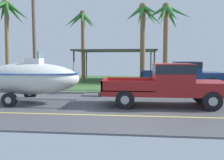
% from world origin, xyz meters
% --- Properties ---
extents(ground, '(36.00, 22.00, 0.11)m').
position_xyz_m(ground, '(0.00, 8.38, -0.01)').
color(ground, '#4C4C51').
extents(pickup_truck_towing, '(5.63, 2.10, 1.90)m').
position_xyz_m(pickup_truck_towing, '(1.52, 0.33, 1.05)').
color(pickup_truck_towing, maroon).
rests_on(pickup_truck_towing, ground).
extents(boat_on_trailer, '(6.06, 2.33, 2.46)m').
position_xyz_m(boat_on_trailer, '(-5.09, 0.33, 1.19)').
color(boat_on_trailer, gray).
rests_on(boat_on_trailer, ground).
extents(parked_pickup_background, '(6.02, 2.12, 1.89)m').
position_xyz_m(parked_pickup_background, '(3.56, 7.49, 1.05)').
color(parked_pickup_background, navy).
rests_on(parked_pickup_background, ground).
extents(carport_awning, '(7.35, 5.67, 2.91)m').
position_xyz_m(carport_awning, '(-2.00, 12.30, 2.79)').
color(carport_awning, '#4C4238').
rests_on(carport_awning, ground).
extents(palm_tree_near_right, '(3.40, 3.85, 6.73)m').
position_xyz_m(palm_tree_near_right, '(-10.08, 7.49, 5.27)').
color(palm_tree_near_right, brown).
rests_on(palm_tree_near_right, ground).
extents(palm_tree_mid, '(2.85, 2.54, 6.21)m').
position_xyz_m(palm_tree_mid, '(-4.66, 9.86, 4.82)').
color(palm_tree_mid, brown).
rests_on(palm_tree_mid, ground).
extents(palm_tree_far_left, '(3.10, 3.07, 6.48)m').
position_xyz_m(palm_tree_far_left, '(0.41, 8.79, 4.83)').
color(palm_tree_far_left, brown).
rests_on(palm_tree_far_left, ground).
extents(palm_tree_far_right, '(3.08, 2.94, 5.75)m').
position_xyz_m(palm_tree_far_right, '(1.93, 5.55, 4.33)').
color(palm_tree_far_right, brown).
rests_on(palm_tree_far_right, ground).
extents(utility_pole, '(0.24, 1.80, 8.99)m').
position_xyz_m(utility_pole, '(-6.76, 4.80, 4.65)').
color(utility_pole, brown).
rests_on(utility_pole, ground).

